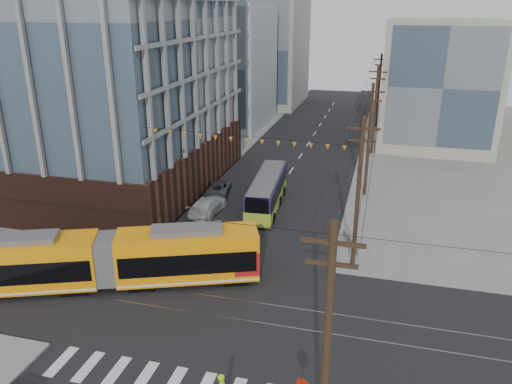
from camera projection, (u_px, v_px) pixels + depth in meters
The scene contains 14 objects.
ground at pixel (182, 344), 27.71m from camera, with size 160.00×160.00×0.00m, color slate.
office_building at pixel (56, 41), 48.74m from camera, with size 30.00×25.00×28.60m, color #381E16.
bg_bldg_nw_near at pixel (208, 66), 75.66m from camera, with size 18.00×16.00×18.00m, color #8C99A5.
bg_bldg_ne_near at pixel (438, 84), 64.54m from camera, with size 14.00×14.00×16.00m, color gray.
bg_bldg_nw_far at pixel (259, 49), 92.70m from camera, with size 16.00×18.00×20.00m, color gray.
bg_bldg_ne_far at pixel (440, 74), 82.53m from camera, with size 16.00×16.00×14.00m, color #8C99A5.
utility_pole_near at pixel (326, 358), 18.32m from camera, with size 0.30×0.30×11.00m, color black.
utility_pole_far at pixel (379, 92), 74.45m from camera, with size 0.30×0.30×11.00m, color black.
streetcar at pixel (108, 260), 32.84m from camera, with size 19.88×2.80×3.83m, color #FF9308, non-canonical shape.
city_bus at pixel (267, 191), 46.07m from camera, with size 2.32×10.71×3.03m, color #231946, non-canonical shape.
parked_car_silver at pixel (170, 236), 38.87m from camera, with size 1.66×4.75×1.56m, color #9298A5.
parked_car_white at pixel (208, 205), 44.88m from camera, with size 2.10×5.15×1.50m, color silver.
parked_car_grey at pixel (219, 187), 49.58m from camera, with size 2.10×4.56×1.27m, color #42474C.
jersey_barrier at pixel (354, 243), 38.65m from camera, with size 0.81×3.62×0.72m, color gray.
Camera 1 is at (9.82, -21.17, 17.66)m, focal length 35.00 mm.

